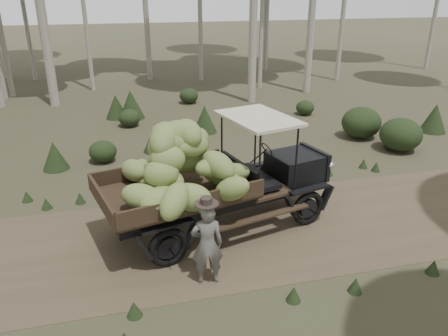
# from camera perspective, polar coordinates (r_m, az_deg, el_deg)

# --- Properties ---
(ground) EXTENTS (120.00, 120.00, 0.00)m
(ground) POSITION_cam_1_polar(r_m,az_deg,el_deg) (9.88, 0.87, -8.64)
(ground) COLOR #473D2B
(ground) RESTS_ON ground
(dirt_track) EXTENTS (70.00, 4.00, 0.01)m
(dirt_track) POSITION_cam_1_polar(r_m,az_deg,el_deg) (9.88, 0.87, -8.62)
(dirt_track) COLOR brown
(dirt_track) RESTS_ON ground
(banana_truck) EXTENTS (5.68, 3.39, 2.83)m
(banana_truck) POSITION_cam_1_polar(r_m,az_deg,el_deg) (9.12, -3.58, 0.16)
(banana_truck) COLOR black
(banana_truck) RESTS_ON ground
(farmer) EXTENTS (0.63, 0.47, 1.76)m
(farmer) POSITION_cam_1_polar(r_m,az_deg,el_deg) (8.03, -2.23, -9.81)
(farmer) COLOR #585550
(farmer) RESTS_ON ground
(undergrowth) EXTENTS (23.72, 22.63, 1.20)m
(undergrowth) POSITION_cam_1_polar(r_m,az_deg,el_deg) (9.59, 5.71, -6.40)
(undergrowth) COLOR #233319
(undergrowth) RESTS_ON ground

